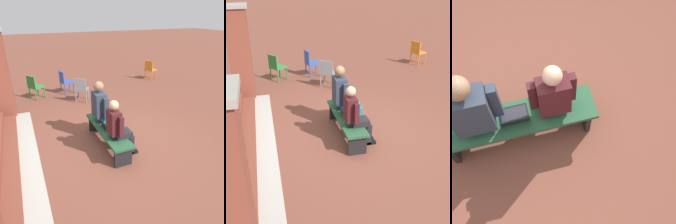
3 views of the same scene
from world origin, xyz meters
TOP-DOWN VIEW (x-y plane):
  - ground_plane at (0.00, 0.00)m, footprint 60.00×60.00m
  - concrete_strip at (0.01, 1.81)m, footprint 5.35×0.40m
  - brick_pillar_right_of_steps at (2.81, 2.25)m, footprint 0.64×0.64m
  - bench at (0.01, 0.09)m, footprint 1.80×0.44m
  - person_student at (-0.41, 0.02)m, footprint 0.51×0.64m
  - person_adult at (0.43, 0.01)m, footprint 0.60×0.75m
  - laptop at (0.04, 0.10)m, footprint 0.32×0.29m
  - plastic_chair_foreground at (2.88, -0.13)m, footprint 0.57×0.57m
  - plastic_chair_near_bench_right at (4.33, -3.77)m, footprint 0.56×0.56m
  - plastic_chair_near_bench_left at (3.81, 1.29)m, footprint 0.59×0.59m
  - plastic_chair_mid_courtyard at (3.99, 0.18)m, footprint 0.50×0.50m

SIDE VIEW (x-z plane):
  - ground_plane at x=0.00m, z-range 0.00..0.00m
  - concrete_strip at x=0.01m, z-range 0.00..0.01m
  - bench at x=0.01m, z-range 0.13..0.58m
  - plastic_chair_foreground at x=2.88m, z-range 0.06..0.90m
  - plastic_chair_near_bench_right at x=4.33m, z-range 0.06..0.90m
  - plastic_chair_near_bench_left at x=3.81m, z-range 0.06..0.90m
  - plastic_chair_mid_courtyard at x=3.99m, z-range 0.06..0.90m
  - laptop at x=0.04m, z-range 0.39..0.61m
  - person_student at x=-0.41m, z-range 0.05..1.33m
  - person_adult at x=0.43m, z-range 0.04..1.47m
  - brick_pillar_right_of_steps at x=2.81m, z-range 0.01..2.46m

